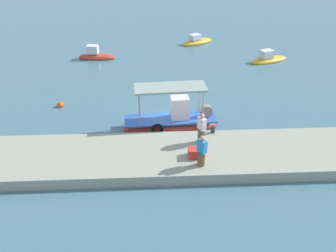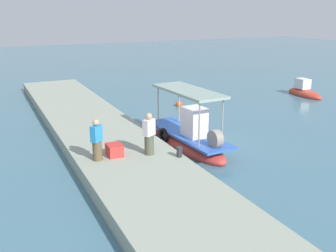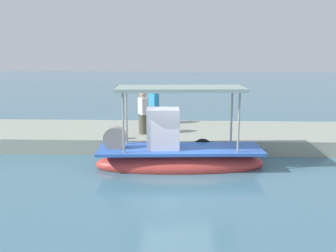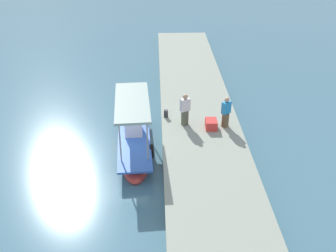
% 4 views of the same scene
% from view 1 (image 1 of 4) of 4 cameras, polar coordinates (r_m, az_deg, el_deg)
% --- Properties ---
extents(ground_plane, '(120.00, 120.00, 0.00)m').
position_cam_1_polar(ground_plane, '(22.52, 0.47, 0.38)').
color(ground_plane, '#457184').
extents(dock_quay, '(36.00, 4.24, 0.60)m').
position_cam_1_polar(dock_quay, '(18.86, 1.21, -4.96)').
color(dock_quay, '#969E8D').
rests_on(dock_quay, ground_plane).
extents(main_fishing_boat, '(5.98, 1.99, 3.18)m').
position_cam_1_polar(main_fishing_boat, '(21.78, 0.63, 0.82)').
color(main_fishing_boat, '#C83C35').
rests_on(main_fishing_boat, ground_plane).
extents(fisherman_near_bollard, '(0.53, 0.58, 1.79)m').
position_cam_1_polar(fisherman_near_bollard, '(19.15, 5.49, -0.58)').
color(fisherman_near_bollard, '#515240').
rests_on(fisherman_near_bollard, dock_quay).
extents(fisherman_by_crate, '(0.53, 0.55, 1.71)m').
position_cam_1_polar(fisherman_by_crate, '(17.34, 5.51, -4.28)').
color(fisherman_by_crate, brown).
rests_on(fisherman_by_crate, dock_quay).
extents(mooring_bollard, '(0.24, 0.24, 0.42)m').
position_cam_1_polar(mooring_bollard, '(20.43, 7.34, -0.56)').
color(mooring_bollard, '#2D2D33').
rests_on(mooring_bollard, dock_quay).
extents(cargo_crate, '(0.76, 0.61, 0.49)m').
position_cam_1_polar(cargo_crate, '(18.24, 4.51, -4.33)').
color(cargo_crate, red).
rests_on(cargo_crate, dock_quay).
extents(marker_buoy, '(0.50, 0.50, 0.50)m').
position_cam_1_polar(marker_buoy, '(25.80, -17.14, 3.25)').
color(marker_buoy, '#DF5015').
rests_on(marker_buoy, ground_plane).
extents(moored_boat_near, '(4.21, 2.83, 1.37)m').
position_cam_1_polar(moored_boat_near, '(34.81, 16.08, 10.41)').
color(moored_boat_near, gold).
rests_on(moored_boat_near, ground_plane).
extents(moored_boat_mid, '(3.95, 3.18, 1.29)m').
position_cam_1_polar(moored_boat_mid, '(39.16, 4.80, 13.55)').
color(moored_boat_mid, gold).
rests_on(moored_boat_mid, ground_plane).
extents(moored_boat_far, '(3.63, 1.67, 1.52)m').
position_cam_1_polar(moored_boat_far, '(34.93, -11.62, 11.12)').
color(moored_boat_far, '#C33D2A').
rests_on(moored_boat_far, ground_plane).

